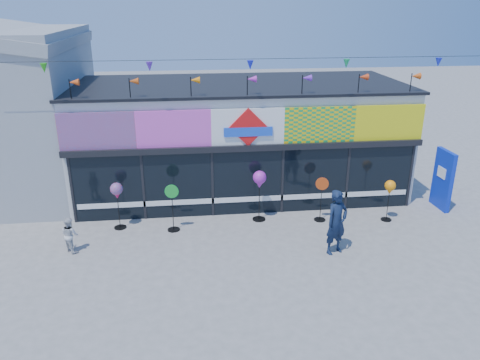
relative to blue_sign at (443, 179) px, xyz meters
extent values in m
plane|color=slate|center=(-6.89, -3.14, -1.07)|extent=(80.00, 80.00, 0.00)
cube|color=silver|center=(-6.89, 2.86, 0.93)|extent=(12.00, 5.00, 4.00)
cube|color=black|center=(-6.89, 0.30, 0.08)|extent=(11.60, 0.12, 2.30)
cube|color=black|center=(-6.89, 0.26, 1.33)|extent=(12.00, 0.30, 0.20)
cube|color=white|center=(-6.89, 0.27, -0.52)|extent=(11.40, 0.10, 0.18)
cube|color=black|center=(-6.89, 2.86, 2.98)|extent=(12.20, 5.20, 0.10)
cube|color=black|center=(-12.69, 0.29, 0.08)|extent=(0.08, 0.14, 2.30)
cube|color=black|center=(-10.39, 0.29, 0.08)|extent=(0.08, 0.14, 2.30)
cube|color=black|center=(-8.09, 0.29, 0.08)|extent=(0.08, 0.14, 2.30)
cube|color=black|center=(-5.69, 0.29, 0.08)|extent=(0.08, 0.14, 2.30)
cube|color=black|center=(-3.39, 0.29, 0.08)|extent=(0.08, 0.14, 2.30)
cube|color=black|center=(-1.09, 0.29, 0.08)|extent=(0.08, 0.14, 2.30)
cube|color=red|center=(-11.69, 0.28, 2.03)|extent=(2.40, 0.08, 1.20)
cube|color=#EC4EC9|center=(-9.29, 0.28, 2.03)|extent=(2.40, 0.08, 1.20)
cube|color=white|center=(-6.89, 0.28, 2.03)|extent=(2.40, 0.08, 1.20)
cube|color=yellow|center=(-4.49, 0.28, 2.03)|extent=(2.40, 0.08, 1.20)
cube|color=yellow|center=(-2.09, 0.28, 2.03)|extent=(2.40, 0.08, 1.20)
cube|color=red|center=(-6.89, 0.22, 2.03)|extent=(1.27, 0.06, 1.27)
cube|color=blue|center=(-6.89, 0.20, 1.88)|extent=(1.60, 0.05, 0.30)
cube|color=#1736CA|center=(-11.00, 0.34, -0.03)|extent=(0.78, 0.03, 0.78)
cube|color=#5622A1|center=(-9.83, 0.34, 0.22)|extent=(0.92, 0.03, 0.92)
cube|color=#2719D6|center=(-8.65, 0.34, 0.48)|extent=(0.78, 0.03, 0.78)
cube|color=#B9EE14|center=(-7.48, 0.34, -0.10)|extent=(0.92, 0.03, 0.92)
cube|color=#AA249F|center=(-6.30, 0.34, 0.17)|extent=(0.78, 0.03, 0.78)
cube|color=#B129C0|center=(-5.13, 0.34, 0.34)|extent=(0.92, 0.03, 0.92)
cube|color=blue|center=(-3.95, 0.34, 0.02)|extent=(0.78, 0.03, 0.78)
cube|color=red|center=(-2.78, 0.34, 0.11)|extent=(0.92, 0.03, 0.92)
cylinder|color=black|center=(-12.39, 0.51, 3.28)|extent=(0.03, 0.03, 0.70)
cone|color=#EB4F16|center=(-12.25, 0.51, 3.53)|extent=(0.30, 0.22, 0.22)
cylinder|color=black|center=(-10.59, 0.51, 3.28)|extent=(0.03, 0.03, 0.70)
cone|color=#C74B12|center=(-10.45, 0.51, 3.53)|extent=(0.30, 0.22, 0.22)
cylinder|color=black|center=(-8.69, 0.51, 3.28)|extent=(0.03, 0.03, 0.70)
cone|color=orange|center=(-8.55, 0.51, 3.53)|extent=(0.30, 0.22, 0.22)
cylinder|color=black|center=(-6.89, 0.51, 3.28)|extent=(0.03, 0.03, 0.70)
cone|color=#BA28B8|center=(-6.75, 0.51, 3.53)|extent=(0.30, 0.22, 0.22)
cylinder|color=black|center=(-5.09, 0.51, 3.28)|extent=(0.03, 0.03, 0.70)
cone|color=purple|center=(-4.95, 0.51, 3.53)|extent=(0.30, 0.22, 0.22)
cylinder|color=black|center=(-3.19, 0.51, 3.28)|extent=(0.03, 0.03, 0.70)
cone|color=red|center=(-3.05, 0.51, 3.53)|extent=(0.30, 0.22, 0.22)
cylinder|color=black|center=(-1.39, 0.51, 3.28)|extent=(0.03, 0.03, 0.70)
cone|color=#CC4D13|center=(-1.25, 0.51, 3.53)|extent=(0.30, 0.22, 0.22)
cylinder|color=black|center=(-6.89, -0.14, 4.23)|extent=(16.00, 0.01, 0.01)
cone|color=green|center=(-12.89, -0.14, 4.05)|extent=(0.20, 0.20, 0.28)
cone|color=#5F26B3|center=(-9.89, -0.14, 4.05)|extent=(0.20, 0.20, 0.28)
cone|color=#1822D3|center=(-6.89, -0.14, 4.05)|extent=(0.20, 0.20, 0.28)
cone|color=#19A655|center=(-3.89, -0.14, 4.05)|extent=(0.20, 0.20, 0.28)
cone|color=#1927D6|center=(-0.89, -0.14, 4.05)|extent=(0.20, 0.20, 0.28)
cube|color=#0C2ABB|center=(0.00, 0.00, -0.01)|extent=(0.19, 1.06, 2.12)
cube|color=white|center=(-0.08, 0.00, 0.26)|extent=(0.06, 0.48, 0.37)
cylinder|color=black|center=(-11.17, -0.36, -1.05)|extent=(0.40, 0.40, 0.03)
cylinder|color=black|center=(-11.17, -0.36, -0.39)|extent=(0.02, 0.02, 1.29)
sphere|color=#C4124F|center=(-11.17, -0.36, 0.31)|extent=(0.40, 0.40, 0.40)
cone|color=#C4124F|center=(-11.17, -0.36, 0.06)|extent=(0.20, 0.20, 0.18)
cylinder|color=black|center=(-9.43, -0.72, -1.05)|extent=(0.40, 0.40, 0.03)
cylinder|color=black|center=(-9.43, -0.72, -0.38)|extent=(0.02, 0.02, 1.30)
cylinder|color=green|center=(-9.43, -0.72, 0.29)|extent=(0.44, 0.09, 0.44)
cylinder|color=black|center=(-6.57, -0.27, -1.05)|extent=(0.44, 0.44, 0.03)
cylinder|color=black|center=(-6.57, -0.27, -0.31)|extent=(0.03, 0.03, 1.44)
sphere|color=#B426B4|center=(-6.57, -0.27, 0.46)|extent=(0.44, 0.44, 0.44)
cone|color=#B426B4|center=(-6.57, -0.27, 0.19)|extent=(0.22, 0.22, 0.20)
cylinder|color=black|center=(-4.53, -0.54, -1.05)|extent=(0.39, 0.39, 0.03)
cylinder|color=black|center=(-4.53, -0.54, -0.40)|extent=(0.02, 0.02, 1.27)
cylinder|color=#CA4113|center=(-4.53, -0.54, 0.25)|extent=(0.43, 0.12, 0.43)
cylinder|color=black|center=(-2.30, -0.79, -1.05)|extent=(0.36, 0.36, 0.03)
cylinder|color=black|center=(-2.30, -0.79, -0.45)|extent=(0.02, 0.02, 1.18)
sphere|color=orange|center=(-2.30, -0.79, 0.19)|extent=(0.36, 0.36, 0.36)
cone|color=orange|center=(-2.30, -0.79, -0.04)|extent=(0.18, 0.18, 0.16)
imported|color=#111E38|center=(-4.70, -2.70, -0.09)|extent=(0.84, 0.72, 1.95)
imported|color=silver|center=(-12.40, -1.73, -0.53)|extent=(0.58, 0.58, 1.08)
camera|label=1|loc=(-8.86, -14.42, 5.86)|focal=35.00mm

